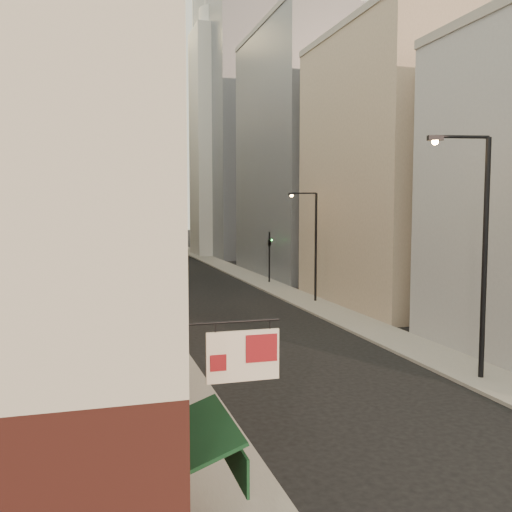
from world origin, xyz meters
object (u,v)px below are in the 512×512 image
Objects in this scene: white_tower at (219,134)px; streetlamp_mid at (313,240)px; streetlamp_near at (479,243)px; clock_tower at (139,147)px; traffic_light_left at (122,251)px; traffic_light_right at (269,245)px.

streetlamp_mid is (-3.11, -45.94, -13.77)m from white_tower.
white_tower is 4.05× the size of streetlamp_near.
clock_tower is 17.83m from white_tower.
traffic_light_right is at bearing 163.71° from traffic_light_left.
traffic_light_right is (13.97, 2.11, 0.13)m from traffic_light_left.
traffic_light_right is (-2.91, -34.37, -14.84)m from white_tower.
streetlamp_mid is at bearing -93.87° from white_tower.
streetlamp_mid is 16.75m from traffic_light_left.
clock_tower reaches higher than streetlamp_near.
clock_tower reaches higher than white_tower.
streetlamp_mid is at bearing 99.00° from streetlamp_near.
white_tower is at bearing 98.13° from streetlamp_near.
white_tower is at bearing -51.84° from clock_tower.
streetlamp_mid is at bearing -82.50° from clock_tower.
traffic_light_right is (1.13, 32.11, -2.09)m from streetlamp_near.
streetlamp_near reaches higher than traffic_light_left.
clock_tower is at bearing -65.42° from traffic_light_right.
clock_tower reaches higher than traffic_light_left.
streetlamp_near is 20.59m from streetlamp_mid.
traffic_light_left is at bearing 23.68° from traffic_light_right.
white_tower is 8.30× the size of traffic_light_right.
streetlamp_near reaches higher than streetlamp_mid.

